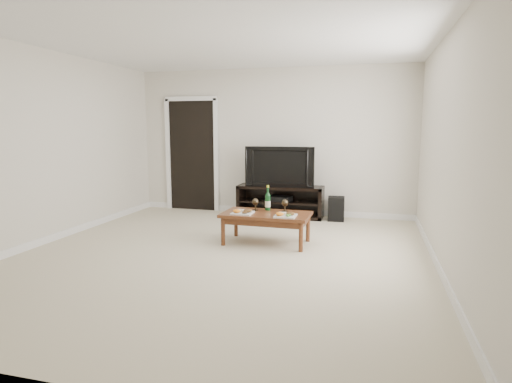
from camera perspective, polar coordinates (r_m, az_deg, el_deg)
The scene contains 14 objects.
floor at distance 5.31m, azimuth -4.70°, elevation -8.59°, with size 5.50×5.50×0.00m, color beige.
back_wall at distance 7.74m, azimuth 2.19°, elevation 6.60°, with size 5.00×0.04×2.60m, color beige.
ceiling at distance 5.19m, azimuth -5.07°, elevation 20.27°, with size 5.00×5.50×0.04m, color white.
doorway at distance 8.21m, azimuth -8.51°, elevation 4.70°, with size 0.90×0.02×2.05m, color black.
media_console at distance 7.54m, azimuth 3.25°, elevation -1.30°, with size 1.50×0.45×0.55m, color black.
television at distance 7.45m, azimuth 3.29°, elevation 3.39°, with size 1.20×0.16×0.69m, color black.
av_receiver at distance 7.52m, azimuth 3.16°, elevation -0.94°, with size 0.40×0.30×0.08m, color black.
subwoofer at distance 7.35m, azimuth 10.63°, elevation -2.27°, with size 0.27×0.27×0.40m, color black.
coffee_table at distance 5.81m, azimuth 1.37°, elevation -4.92°, with size 1.17×0.64×0.42m, color brown.
plate_left at distance 5.72m, azimuth -1.79°, elevation -2.63°, with size 0.27×0.27×0.07m, color white.
plate_right at distance 5.55m, azimuth 3.95°, elevation -3.00°, with size 0.27×0.27×0.07m, color white.
wine_bottle at distance 5.94m, azimuth 1.58°, elevation -0.84°, with size 0.07×0.07×0.35m, color #0F3817.
goblet_left at distance 5.93m, azimuth -0.07°, elevation -1.73°, with size 0.09×0.09×0.17m, color #32291B, non-canonical shape.
goblet_right at distance 5.87m, azimuth 3.87°, elevation -1.86°, with size 0.09×0.09×0.17m, color #32291B, non-canonical shape.
Camera 1 is at (1.74, -4.77, 1.56)m, focal length 30.00 mm.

